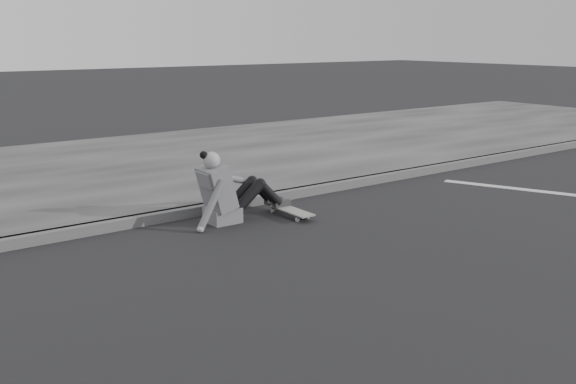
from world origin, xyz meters
name	(u,v)px	position (x,y,z in m)	size (l,w,h in m)	color
ground	(490,232)	(0.00, 0.00, 0.00)	(80.00, 80.00, 0.00)	black
curb	(341,185)	(0.00, 2.58, 0.06)	(24.00, 0.16, 0.12)	#4B4B4B
sidewalk	(231,155)	(0.00, 5.60, 0.06)	(24.00, 6.00, 0.12)	#3A3A3A
skateboard	(290,210)	(-1.44, 1.87, 0.07)	(0.20, 0.78, 0.09)	#979792
seated_woman	(227,192)	(-2.17, 2.12, 0.36)	(1.38, 0.46, 0.88)	#5A5A5D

